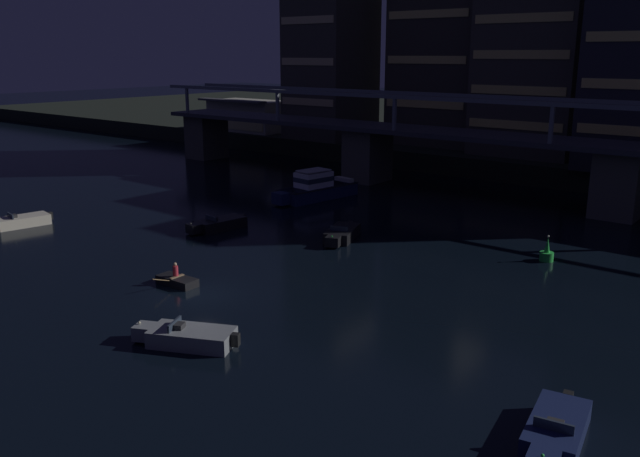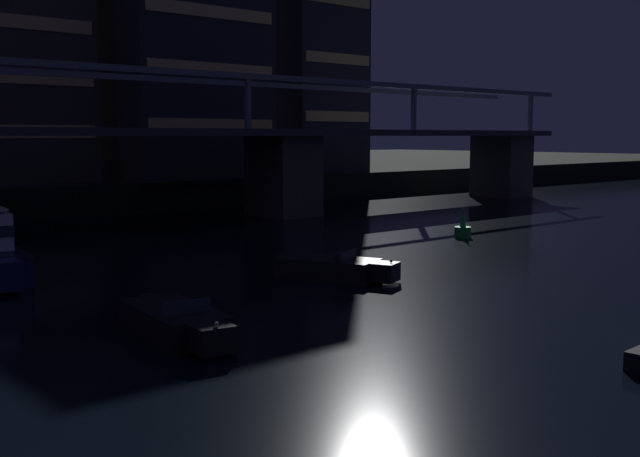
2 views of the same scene
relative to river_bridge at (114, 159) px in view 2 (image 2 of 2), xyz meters
name	(u,v)px [view 2 (image 2 of 2)]	position (x,y,z in m)	size (l,w,h in m)	color
river_bridge	(114,159)	(0.00, 0.00, 0.00)	(82.49, 6.40, 9.38)	#4C4944
tower_east_tall	(172,45)	(11.98, 13.23, 8.61)	(12.02, 11.70, 21.47)	#282833
tower_east_low	(297,34)	(26.18, 14.60, 10.83)	(8.22, 11.37, 25.92)	#282833
speedboat_near_right	(333,268)	(-0.91, -20.11, -3.76)	(3.10, 5.08, 1.16)	black
speedboat_mid_center	(178,323)	(-10.13, -23.83, -3.76)	(2.32, 5.23, 1.16)	black
channel_buoy	(463,229)	(12.71, -15.74, -3.70)	(0.90, 0.90, 1.76)	green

